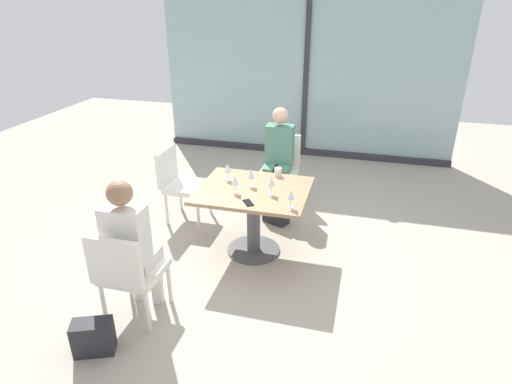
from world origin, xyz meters
The scene contains 17 objects.
ground_plane centered at (0.00, 0.00, 0.00)m, with size 12.00×12.00×0.00m, color #A89E8E.
window_wall_backdrop centered at (0.00, 3.20, 1.21)m, with size 4.75×0.10×2.70m.
dining_table_main centered at (0.00, 0.00, 0.54)m, with size 1.11×0.92×0.73m.
chair_front_left centered at (-0.70, -1.29, 0.50)m, with size 0.46×0.50×0.87m.
chair_near_window centered at (0.00, 1.29, 0.50)m, with size 0.46×0.51×0.87m.
chair_far_left centered at (-1.05, 0.51, 0.50)m, with size 0.50×0.46×0.87m.
person_front_left centered at (-0.70, -1.18, 0.70)m, with size 0.34×0.39×1.26m.
person_near_window centered at (0.00, 1.18, 0.70)m, with size 0.34×0.39×1.26m.
wine_glass_0 centered at (-0.04, 0.06, 0.86)m, with size 0.07×0.07×0.18m.
wine_glass_1 centered at (0.44, -0.31, 0.86)m, with size 0.07×0.07×0.18m.
wine_glass_2 centered at (-0.32, 0.15, 0.86)m, with size 0.07×0.07×0.18m.
wine_glass_3 centered at (0.20, -0.08, 0.86)m, with size 0.07×0.07×0.18m.
wine_glass_4 centered at (-0.15, -0.13, 0.86)m, with size 0.07×0.07×0.18m.
coffee_cup centered at (0.16, 0.40, 0.78)m, with size 0.08×0.08×0.09m, color white.
cell_phone_on_table centered at (0.04, -0.32, 0.73)m, with size 0.07×0.14×0.01m, color black.
handbag_0 centered at (-0.80, -1.70, 0.14)m, with size 0.30×0.16×0.28m, color #232328.
handbag_1 centered at (0.09, 0.68, 0.14)m, with size 0.30×0.16×0.28m, color #232328.
Camera 1 is at (1.05, -3.82, 2.53)m, focal length 30.41 mm.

